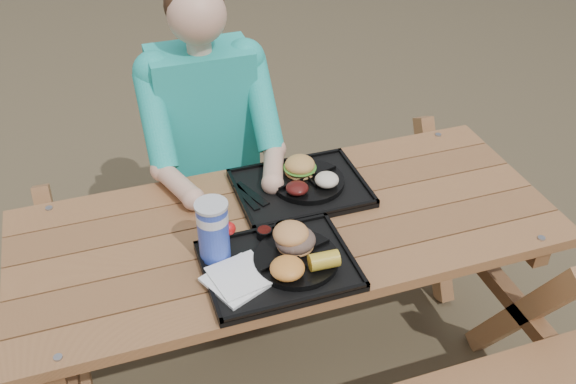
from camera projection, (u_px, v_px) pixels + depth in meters
name	position (u px, v px, depth m)	size (l,w,h in m)	color
ground	(288.00, 367.00, 2.58)	(60.00, 60.00, 0.00)	#999999
picnic_table	(288.00, 302.00, 2.35)	(1.80, 1.49, 0.75)	#999999
tray_near	(278.00, 267.00, 1.95)	(0.45, 0.35, 0.02)	black
tray_far	(300.00, 189.00, 2.27)	(0.45, 0.35, 0.02)	black
plate_near	(296.00, 259.00, 1.94)	(0.26, 0.26, 0.02)	black
plate_far	(308.00, 181.00, 2.27)	(0.26, 0.26, 0.02)	black
napkin_stack	(238.00, 279.00, 1.88)	(0.17, 0.17, 0.02)	white
soda_cup	(213.00, 232.00, 1.92)	(0.09, 0.09, 0.19)	#1733B0
condiment_bbq	(264.00, 233.00, 2.03)	(0.05, 0.05, 0.03)	#320805
condiment_mustard	(283.00, 229.00, 2.05)	(0.06, 0.06, 0.03)	gold
sandwich	(295.00, 231.00, 1.94)	(0.12, 0.12, 0.12)	#DB8E4D
mac_cheese	(287.00, 268.00, 1.86)	(0.10, 0.10, 0.05)	gold
corn_cob	(324.00, 260.00, 1.89)	(0.09, 0.09, 0.05)	gold
cutlery_far	(252.00, 194.00, 2.22)	(0.03, 0.16, 0.01)	black
burger	(300.00, 161.00, 2.27)	(0.11, 0.11, 0.10)	#D09249
baked_beans	(297.00, 188.00, 2.19)	(0.08, 0.08, 0.04)	#4A100E
potato_salad	(327.00, 180.00, 2.22)	(0.08, 0.08, 0.05)	#F3E7CE
diner	(209.00, 163.00, 2.61)	(0.48, 0.84, 1.28)	teal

